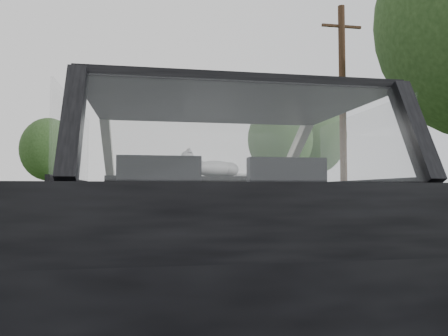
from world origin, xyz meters
name	(u,v)px	position (x,y,z in m)	size (l,w,h in m)	color
ground	(214,318)	(0.00, 0.00, 0.00)	(140.00, 140.00, 0.00)	black
subject_car	(215,213)	(0.00, 0.00, 0.72)	(1.80, 4.00, 1.45)	black
dashboard	(203,195)	(0.00, 0.62, 0.85)	(1.58, 0.45, 0.30)	black
driver_seat	(159,191)	(-0.40, -0.29, 0.88)	(0.50, 0.72, 0.42)	black
passenger_seat	(282,191)	(0.40, -0.29, 0.88)	(0.50, 0.72, 0.42)	black
steering_wheel	(156,186)	(-0.40, 0.33, 0.92)	(0.36, 0.36, 0.04)	black
cat	(215,168)	(0.10, 0.63, 1.08)	(0.54, 0.17, 0.24)	#A1A1A1
guardrail	(300,201)	(4.30, 10.00, 0.58)	(0.05, 90.00, 0.32)	#A8A8A8
other_car	(164,193)	(0.53, 21.09, 0.81)	(1.93, 4.90, 1.61)	#AEB3BA
highway_sign	(260,184)	(5.54, 19.58, 1.27)	(0.10, 1.01, 2.53)	#1F642E
utility_pole	(343,108)	(7.29, 13.20, 4.21)	(0.27, 0.27, 8.42)	#361F17
tree_2	(280,154)	(9.18, 27.45, 3.61)	(4.76, 4.76, 7.21)	#1E3616
tree_3	(313,151)	(13.76, 32.58, 4.34)	(5.72, 5.72, 8.67)	#1E3616
tree_6	(48,162)	(-7.66, 31.26, 3.10)	(4.09, 4.09, 6.20)	#1E3616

